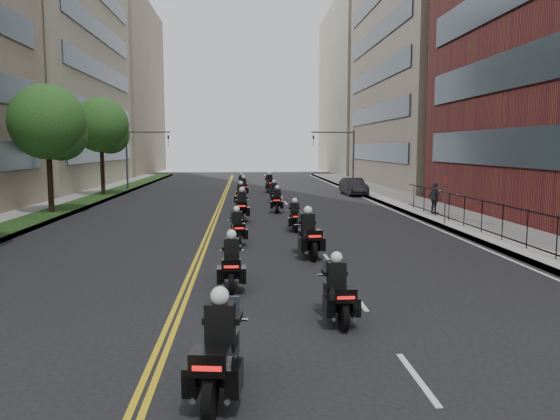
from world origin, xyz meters
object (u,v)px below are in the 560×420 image
at_px(motorcycle_8, 241,196).
at_px(motorcycle_11, 270,184).
at_px(motorcycle_0, 219,355).
at_px(motorcycle_2, 232,266).
at_px(motorcycle_9, 274,193).
at_px(motorcycle_7, 277,202).
at_px(motorcycle_4, 237,229).
at_px(motorcycle_12, 242,183).
at_px(motorcycle_5, 295,218).
at_px(parked_sedan, 354,187).
at_px(pedestrian_c, 435,198).
at_px(motorcycle_3, 309,237).
at_px(motorcycle_6, 242,207).
at_px(motorcycle_1, 337,294).
at_px(motorcycle_10, 243,188).

bearing_deg(motorcycle_8, motorcycle_11, 79.39).
bearing_deg(motorcycle_0, motorcycle_11, 93.37).
bearing_deg(motorcycle_2, motorcycle_9, 83.52).
bearing_deg(motorcycle_9, motorcycle_2, -103.54).
bearing_deg(motorcycle_7, motorcycle_11, 94.11).
xyz_separation_m(motorcycle_4, motorcycle_12, (0.08, 28.95, 0.01)).
bearing_deg(motorcycle_12, motorcycle_7, -90.03).
bearing_deg(motorcycle_4, motorcycle_7, 71.12).
xyz_separation_m(motorcycle_4, motorcycle_5, (2.75, 3.54, -0.00)).
distance_m(parked_sedan, pedestrian_c, 14.69).
distance_m(motorcycle_0, motorcycle_5, 17.82).
bearing_deg(motorcycle_5, motorcycle_3, -91.87).
bearing_deg(motorcycle_6, motorcycle_2, -89.77).
distance_m(motorcycle_11, parked_sedan, 7.57).
bearing_deg(motorcycle_8, motorcycle_6, -87.25).
bearing_deg(motorcycle_11, motorcycle_1, -97.04).
xyz_separation_m(motorcycle_5, motorcycle_7, (-0.41, 7.45, 0.04)).
distance_m(motorcycle_7, pedestrian_c, 9.40).
xyz_separation_m(motorcycle_0, motorcycle_11, (2.69, 39.85, 0.02)).
xyz_separation_m(motorcycle_8, parked_sedan, (9.42, 8.25, 0.03)).
bearing_deg(motorcycle_9, motorcycle_3, -97.33).
relative_size(motorcycle_6, motorcycle_7, 1.11).
relative_size(motorcycle_10, pedestrian_c, 1.25).
bearing_deg(pedestrian_c, motorcycle_11, 11.98).
relative_size(motorcycle_7, motorcycle_12, 1.05).
xyz_separation_m(motorcycle_8, motorcycle_12, (0.00, 14.45, -0.05)).
relative_size(motorcycle_4, motorcycle_6, 0.85).
distance_m(motorcycle_9, motorcycle_10, 4.78).
height_order(motorcycle_6, motorcycle_8, motorcycle_6).
relative_size(motorcycle_8, motorcycle_11, 0.94).
relative_size(motorcycle_2, pedestrian_c, 1.22).
height_order(motorcycle_5, pedestrian_c, pedestrian_c).
bearing_deg(motorcycle_11, motorcycle_4, -102.51).
height_order(motorcycle_3, parked_sedan, motorcycle_3).
bearing_deg(motorcycle_0, motorcycle_12, 96.98).
xyz_separation_m(motorcycle_8, pedestrian_c, (11.22, -6.33, 0.40)).
bearing_deg(motorcycle_2, motorcycle_3, 57.48).
bearing_deg(pedestrian_c, motorcycle_3, 127.63).
distance_m(motorcycle_3, motorcycle_7, 13.88).
xyz_separation_m(motorcycle_3, motorcycle_4, (-2.65, 2.88, -0.11)).
height_order(motorcycle_10, parked_sedan, motorcycle_10).
xyz_separation_m(motorcycle_9, motorcycle_10, (-2.30, 4.19, 0.05)).
distance_m(motorcycle_3, motorcycle_4, 3.92).
bearing_deg(parked_sedan, motorcycle_11, 152.67).
bearing_deg(motorcycle_1, motorcycle_3, 86.02).
height_order(motorcycle_4, motorcycle_12, motorcycle_12).
bearing_deg(motorcycle_12, motorcycle_1, -93.78).
xyz_separation_m(motorcycle_3, motorcycle_10, (-2.41, 24.99, -0.06)).
relative_size(motorcycle_2, parked_sedan, 0.52).
relative_size(motorcycle_0, motorcycle_2, 1.06).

